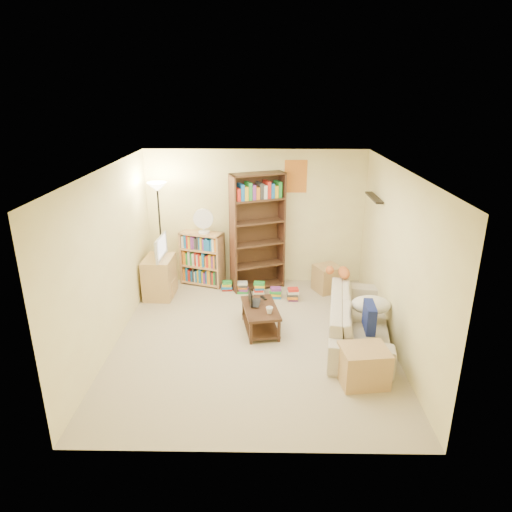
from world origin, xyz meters
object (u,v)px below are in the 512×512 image
(tabby_cat, at_px, (341,272))
(coffee_table, at_px, (260,316))
(laptop, at_px, (259,303))
(sofa, at_px, (359,319))
(desk_fan, at_px, (203,221))
(mug, at_px, (269,310))
(television, at_px, (157,247))
(end_cabinet, at_px, (363,365))
(tv_stand, at_px, (160,277))
(short_bookshelf, at_px, (202,259))
(tall_bookshelf, at_px, (258,229))
(side_table, at_px, (327,278))
(floor_lamp, at_px, (158,206))

(tabby_cat, relative_size, coffee_table, 0.53)
(laptop, bearing_deg, sofa, -96.88)
(desk_fan, bearing_deg, mug, -58.61)
(television, relative_size, end_cabinet, 1.20)
(desk_fan, distance_m, end_cabinet, 3.96)
(coffee_table, relative_size, desk_fan, 2.06)
(tv_stand, bearing_deg, end_cabinet, -37.45)
(laptop, distance_m, desk_fan, 2.09)
(sofa, xyz_separation_m, coffee_table, (-1.44, 0.23, -0.07))
(laptop, relative_size, tv_stand, 0.49)
(laptop, xyz_separation_m, short_bookshelf, (-1.07, 1.67, 0.11))
(tabby_cat, bearing_deg, short_bookshelf, 154.60)
(laptop, distance_m, television, 2.16)
(coffee_table, xyz_separation_m, laptop, (-0.03, 0.10, 0.16))
(tabby_cat, bearing_deg, tv_stand, 169.06)
(tall_bookshelf, bearing_deg, short_bookshelf, 149.60)
(side_table, bearing_deg, end_cabinet, -88.21)
(tabby_cat, distance_m, desk_fan, 2.64)
(tabby_cat, height_order, floor_lamp, floor_lamp)
(laptop, distance_m, end_cabinet, 1.94)
(coffee_table, height_order, desk_fan, desk_fan)
(tv_stand, distance_m, short_bookshelf, 0.89)
(mug, bearing_deg, tall_bookshelf, 96.16)
(sofa, height_order, short_bookshelf, short_bookshelf)
(tall_bookshelf, relative_size, desk_fan, 4.63)
(coffee_table, bearing_deg, side_table, 40.84)
(coffee_table, bearing_deg, short_bookshelf, 111.66)
(short_bookshelf, distance_m, end_cabinet, 3.91)
(end_cabinet, bearing_deg, coffee_table, 134.69)
(laptop, bearing_deg, coffee_table, -159.13)
(tabby_cat, bearing_deg, tall_bookshelf, 143.94)
(mug, xyz_separation_m, tall_bookshelf, (-0.20, 1.83, 0.69))
(sofa, relative_size, desk_fan, 4.90)
(tv_stand, height_order, television, television)
(tv_stand, bearing_deg, laptop, -30.54)
(television, height_order, tall_bookshelf, tall_bookshelf)
(television, height_order, desk_fan, desk_fan)
(coffee_table, distance_m, floor_lamp, 2.65)
(laptop, height_order, desk_fan, desk_fan)
(mug, relative_size, end_cabinet, 0.19)
(tall_bookshelf, height_order, floor_lamp, tall_bookshelf)
(desk_fan, xyz_separation_m, side_table, (2.25, -0.23, -1.01))
(laptop, relative_size, floor_lamp, 0.17)
(coffee_table, bearing_deg, mug, -67.23)
(mug, height_order, tall_bookshelf, tall_bookshelf)
(coffee_table, distance_m, end_cabinet, 1.84)
(short_bookshelf, relative_size, floor_lamp, 0.51)
(tv_stand, bearing_deg, desk_fan, 35.28)
(sofa, distance_m, desk_fan, 3.30)
(short_bookshelf, bearing_deg, tv_stand, -123.02)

